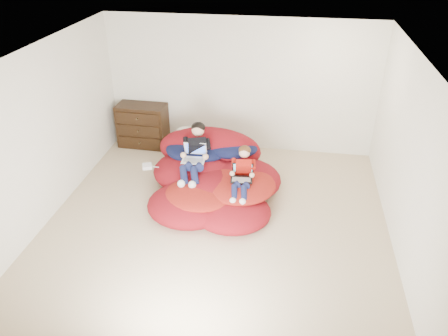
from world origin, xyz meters
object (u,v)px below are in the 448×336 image
older_boy (195,151)px  younger_boy (242,171)px  laptop_white (194,155)px  beanbag_pile (213,177)px  laptop_black (242,174)px  dresser (143,125)px

older_boy → younger_boy: older_boy is taller
younger_boy → older_boy: bearing=156.2°
older_boy → laptop_white: size_ratio=2.86×
younger_boy → laptop_white: younger_boy is taller
beanbag_pile → laptop_black: 0.67m
dresser → laptop_black: (2.18, -1.75, 0.12)m
older_boy → younger_boy: size_ratio=1.21×
beanbag_pile → older_boy: older_boy is taller
younger_boy → laptop_white: 0.87m
dresser → younger_boy: younger_boy is taller
younger_boy → laptop_black: younger_boy is taller
dresser → laptop_black: 2.79m
beanbag_pile → laptop_white: (-0.30, 0.02, 0.37)m
older_boy → younger_boy: (0.82, -0.36, -0.09)m
older_boy → younger_boy: 0.90m
dresser → younger_boy: (2.18, -1.71, 0.16)m
older_boy → beanbag_pile: bearing=-15.0°
laptop_white → beanbag_pile: bearing=-3.4°
younger_boy → laptop_white: (-0.82, 0.30, 0.04)m
beanbag_pile → younger_boy: (0.52, -0.28, 0.33)m
beanbag_pile → laptop_white: laptop_white is taller
dresser → laptop_white: (1.36, -1.41, 0.21)m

